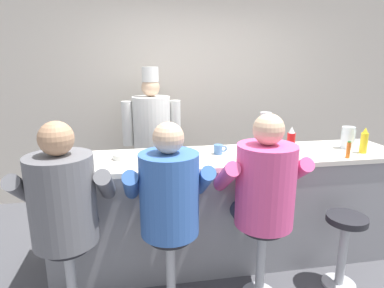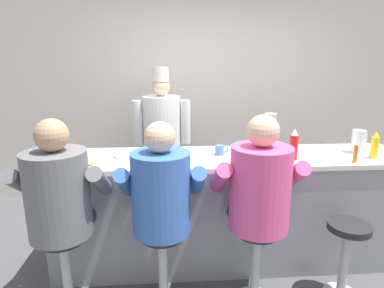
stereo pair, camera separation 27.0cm
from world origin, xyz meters
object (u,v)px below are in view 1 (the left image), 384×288
object	(u,v)px
breakfast_plate	(87,169)
empty_stool_round	(344,240)
cup_stack_steel	(265,130)
cereal_bowl	(121,156)
water_pitcher_clear	(348,138)
coffee_mug_blue	(219,149)
cook_in_whites_near	(152,135)
hot_sauce_bottle_orange	(348,150)
diner_seated_blue	(169,197)
mustard_bottle_yellow	(364,141)
diner_seated_pink	(263,188)
diner_seated_grey	(64,203)
ketchup_bottle_red	(291,143)

from	to	relation	value
breakfast_plate	empty_stool_round	bearing A→B (deg)	-9.63
cup_stack_steel	cereal_bowl	bearing A→B (deg)	-174.31
water_pitcher_clear	coffee_mug_blue	world-z (taller)	water_pitcher_clear
cereal_bowl	cook_in_whites_near	world-z (taller)	cook_in_whites_near
hot_sauce_bottle_orange	diner_seated_blue	size ratio (longest dim) A/B	0.10
water_pitcher_clear	cook_in_whites_near	bearing A→B (deg)	148.63
mustard_bottle_yellow	breakfast_plate	bearing A→B (deg)	-177.95
water_pitcher_clear	diner_seated_pink	distance (m)	1.21
diner_seated_grey	diner_seated_pink	size ratio (longest dim) A/B	0.99
diner_seated_grey	diner_seated_blue	world-z (taller)	diner_seated_grey
hot_sauce_bottle_orange	empty_stool_round	bearing A→B (deg)	-118.22
breakfast_plate	cup_stack_steel	distance (m)	1.62
ketchup_bottle_red	breakfast_plate	bearing A→B (deg)	-177.02
diner_seated_pink	diner_seated_grey	bearing A→B (deg)	-179.98
ketchup_bottle_red	coffee_mug_blue	size ratio (longest dim) A/B	2.18
coffee_mug_blue	empty_stool_round	xyz separation A→B (m)	(0.89, -0.61, -0.63)
mustard_bottle_yellow	hot_sauce_bottle_orange	world-z (taller)	mustard_bottle_yellow
mustard_bottle_yellow	empty_stool_round	size ratio (longest dim) A/B	0.37
diner_seated_grey	water_pitcher_clear	bearing A→B (deg)	12.74
cup_stack_steel	diner_seated_blue	distance (m)	1.24
diner_seated_pink	mustard_bottle_yellow	bearing A→B (deg)	19.33
coffee_mug_blue	diner_seated_blue	distance (m)	0.78
cup_stack_steel	diner_seated_pink	distance (m)	0.80
diner_seated_pink	empty_stool_round	distance (m)	0.84
ketchup_bottle_red	cook_in_whites_near	world-z (taller)	cook_in_whites_near
mustard_bottle_yellow	cup_stack_steel	distance (m)	0.87
mustard_bottle_yellow	empty_stool_round	distance (m)	0.90
breakfast_plate	coffee_mug_blue	xyz separation A→B (m)	(1.09, 0.27, 0.03)
diner_seated_blue	water_pitcher_clear	bearing A→B (deg)	17.59
cup_stack_steel	empty_stool_round	xyz separation A→B (m)	(0.41, -0.73, -0.75)
mustard_bottle_yellow	diner_seated_blue	world-z (taller)	diner_seated_blue
cook_in_whites_near	breakfast_plate	bearing A→B (deg)	-112.64
diner_seated_grey	diner_seated_pink	bearing A→B (deg)	0.02
cup_stack_steel	diner_seated_grey	bearing A→B (deg)	-157.41
diner_seated_blue	empty_stool_round	xyz separation A→B (m)	(1.39, -0.04, -0.45)
ketchup_bottle_red	diner_seated_blue	world-z (taller)	diner_seated_blue
hot_sauce_bottle_orange	cook_in_whites_near	bearing A→B (deg)	139.00
empty_stool_round	cup_stack_steel	bearing A→B (deg)	119.26
breakfast_plate	water_pitcher_clear	bearing A→B (deg)	6.21
water_pitcher_clear	cup_stack_steel	distance (m)	0.78
ketchup_bottle_red	diner_seated_grey	bearing A→B (deg)	-167.81
ketchup_bottle_red	cereal_bowl	world-z (taller)	ketchup_bottle_red
coffee_mug_blue	ketchup_bottle_red	bearing A→B (deg)	-17.36
coffee_mug_blue	cook_in_whites_near	world-z (taller)	cook_in_whites_near
cup_stack_steel	cook_in_whites_near	world-z (taller)	cook_in_whites_near
hot_sauce_bottle_orange	diner_seated_pink	bearing A→B (deg)	-163.06
mustard_bottle_yellow	breakfast_plate	distance (m)	2.38
hot_sauce_bottle_orange	diner_seated_grey	distance (m)	2.27
breakfast_plate	diner_seated_pink	world-z (taller)	diner_seated_pink
ketchup_bottle_red	hot_sauce_bottle_orange	bearing A→B (deg)	-15.05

